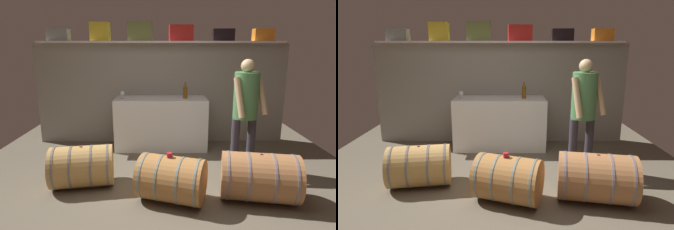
{
  "view_description": "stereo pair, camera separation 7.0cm",
  "coord_description": "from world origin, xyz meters",
  "views": [
    {
      "loc": [
        0.03,
        -3.06,
        1.87
      ],
      "look_at": [
        0.09,
        0.41,
        1.03
      ],
      "focal_mm": 30.3,
      "sensor_mm": 36.0,
      "label": 1
    },
    {
      "loc": [
        0.1,
        -3.06,
        1.87
      ],
      "look_at": [
        0.09,
        0.41,
        1.03
      ],
      "focal_mm": 30.3,
      "sensor_mm": 36.0,
      "label": 2
    }
  ],
  "objects": [
    {
      "name": "ground_plane",
      "position": [
        0.0,
        0.61,
        -0.01
      ],
      "size": [
        6.03,
        8.09,
        0.02
      ],
      "primitive_type": "cube",
      "color": "brown"
    },
    {
      "name": "toolcase_black",
      "position": [
        1.13,
        2.3,
        2.07
      ],
      "size": [
        0.4,
        0.29,
        0.22
      ],
      "primitive_type": "cube",
      "rotation": [
        0.0,
        0.0,
        -0.06
      ],
      "color": "black",
      "rests_on": "high_shelf_board"
    },
    {
      "name": "wine_glass",
      "position": [
        -0.72,
        2.03,
        1.04
      ],
      "size": [
        0.09,
        0.09,
        0.14
      ],
      "color": "white",
      "rests_on": "work_cabinet"
    },
    {
      "name": "work_cabinet",
      "position": [
        -0.01,
        2.06,
        0.47
      ],
      "size": [
        1.67,
        0.66,
        0.95
      ],
      "primitive_type": "cube",
      "color": "white",
      "rests_on": "ground"
    },
    {
      "name": "high_shelf_board",
      "position": [
        0.0,
        2.3,
        1.95
      ],
      "size": [
        4.44,
        0.4,
        0.03
      ],
      "primitive_type": "cube",
      "color": "silver",
      "rests_on": "back_wall_panel"
    },
    {
      "name": "toolcase_grey",
      "position": [
        -1.87,
        2.3,
        2.07
      ],
      "size": [
        0.38,
        0.21,
        0.21
      ],
      "primitive_type": "cube",
      "rotation": [
        0.0,
        0.0,
        0.0
      ],
      "color": "gray",
      "rests_on": "high_shelf_board"
    },
    {
      "name": "wine_barrel_flank",
      "position": [
        -1.07,
        0.53,
        0.29
      ],
      "size": [
        0.89,
        0.68,
        0.58
      ],
      "rotation": [
        0.0,
        0.0,
        0.15
      ],
      "color": "tan",
      "rests_on": "ground"
    },
    {
      "name": "wine_barrel_far",
      "position": [
        1.21,
        0.13,
        0.3
      ],
      "size": [
        1.01,
        0.75,
        0.61
      ],
      "rotation": [
        0.0,
        0.0,
        -0.18
      ],
      "color": "#A66C40",
      "rests_on": "ground"
    },
    {
      "name": "winemaker_pouring",
      "position": [
        1.25,
        1.03,
        1.04
      ],
      "size": [
        0.56,
        0.49,
        1.7
      ],
      "rotation": [
        0.0,
        0.0,
        -2.73
      ],
      "color": "#33313B",
      "rests_on": "ground"
    },
    {
      "name": "toolcase_red",
      "position": [
        0.36,
        2.3,
        2.11
      ],
      "size": [
        0.44,
        0.24,
        0.29
      ],
      "primitive_type": "cube",
      "rotation": [
        0.0,
        0.0,
        0.06
      ],
      "color": "red",
      "rests_on": "high_shelf_board"
    },
    {
      "name": "wine_bottle_amber",
      "position": [
        0.43,
        2.02,
        1.08
      ],
      "size": [
        0.08,
        0.08,
        0.3
      ],
      "color": "brown",
      "rests_on": "work_cabinet"
    },
    {
      "name": "wine_barrel_near",
      "position": [
        0.13,
        0.13,
        0.29
      ],
      "size": [
        0.93,
        0.79,
        0.58
      ],
      "rotation": [
        0.0,
        0.0,
        -0.33
      ],
      "color": "#A76F3A",
      "rests_on": "ground"
    },
    {
      "name": "tasting_cup",
      "position": [
        0.1,
        0.13,
        0.6
      ],
      "size": [
        0.07,
        0.07,
        0.05
      ],
      "primitive_type": "cylinder",
      "color": "red",
      "rests_on": "wine_barrel_near"
    },
    {
      "name": "toolcase_orange",
      "position": [
        1.86,
        2.3,
        2.08
      ],
      "size": [
        0.36,
        0.22,
        0.22
      ],
      "primitive_type": "cube",
      "rotation": [
        0.0,
        0.0,
        0.01
      ],
      "color": "orange",
      "rests_on": "high_shelf_board"
    },
    {
      "name": "toolcase_yellow",
      "position": [
        -1.11,
        2.3,
        2.13
      ],
      "size": [
        0.34,
        0.24,
        0.33
      ],
      "primitive_type": "cube",
      "rotation": [
        0.0,
        0.0,
        0.01
      ],
      "color": "yellow",
      "rests_on": "high_shelf_board"
    },
    {
      "name": "back_wall_panel",
      "position": [
        0.0,
        2.45,
        0.97
      ],
      "size": [
        4.83,
        0.1,
        1.93
      ],
      "primitive_type": "cube",
      "color": "gray",
      "rests_on": "ground"
    },
    {
      "name": "toolcase_olive",
      "position": [
        -0.39,
        2.3,
        2.13
      ],
      "size": [
        0.43,
        0.27,
        0.34
      ],
      "primitive_type": "cube",
      "rotation": [
        0.0,
        0.0,
        -0.0
      ],
      "color": "olive",
      "rests_on": "high_shelf_board"
    }
  ]
}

